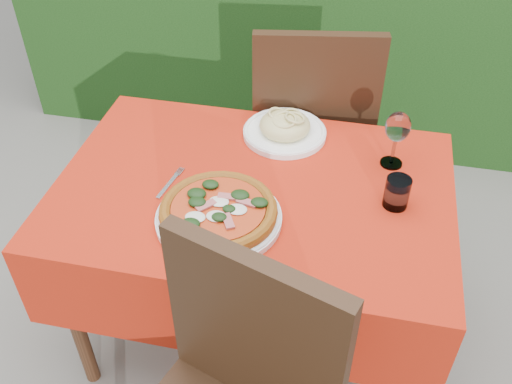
% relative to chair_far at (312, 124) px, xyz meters
% --- Properties ---
extents(ground, '(60.00, 60.00, 0.00)m').
position_rel_chair_far_xyz_m(ground, '(-0.11, -0.61, -0.60)').
color(ground, '#67635D').
rests_on(ground, ground).
extents(dining_table, '(1.26, 0.86, 0.75)m').
position_rel_chair_far_xyz_m(dining_table, '(-0.11, -0.61, -0.01)').
color(dining_table, '#432615').
rests_on(dining_table, ground).
extents(chair_far, '(0.55, 0.55, 1.05)m').
position_rel_chair_far_xyz_m(chair_far, '(0.00, 0.00, 0.00)').
color(chair_far, black).
rests_on(chair_far, ground).
extents(pizza_plate, '(0.44, 0.44, 0.07)m').
position_rel_chair_far_xyz_m(pizza_plate, '(-0.18, -0.79, 0.18)').
color(pizza_plate, white).
rests_on(pizza_plate, dining_table).
extents(pasta_plate, '(0.29, 0.29, 0.08)m').
position_rel_chair_far_xyz_m(pasta_plate, '(-0.06, -0.31, 0.17)').
color(pasta_plate, white).
rests_on(pasta_plate, dining_table).
extents(water_glass, '(0.08, 0.08, 0.10)m').
position_rel_chair_far_xyz_m(water_glass, '(0.33, -0.61, 0.19)').
color(water_glass, silver).
rests_on(water_glass, dining_table).
extents(wine_glass, '(0.08, 0.08, 0.20)m').
position_rel_chair_far_xyz_m(wine_glass, '(0.31, -0.40, 0.29)').
color(wine_glass, silver).
rests_on(wine_glass, dining_table).
extents(fork, '(0.05, 0.18, 0.00)m').
position_rel_chair_far_xyz_m(fork, '(-0.38, -0.67, 0.15)').
color(fork, '#B4B5BB').
rests_on(fork, dining_table).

